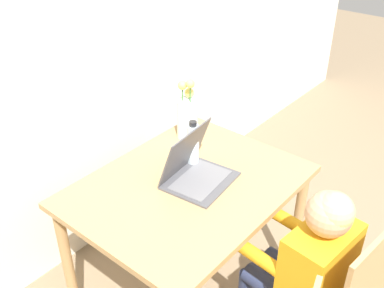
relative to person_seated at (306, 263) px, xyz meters
name	(u,v)px	position (x,y,z in m)	size (l,w,h in m)	color
wall_back	(65,42)	(-0.04, 1.34, 0.62)	(6.40, 0.05, 2.50)	white
dining_table	(188,201)	(-0.02, 0.59, 0.02)	(1.03, 0.80, 0.75)	tan
person_seated	(306,263)	(0.00, 0.00, 0.00)	(0.36, 0.45, 1.01)	orange
laptop	(194,169)	(0.02, 0.59, 0.18)	(0.33, 0.29, 0.25)	#4C4C51
flower_vase	(187,116)	(0.30, 0.86, 0.25)	(0.11, 0.11, 0.33)	silver
water_bottle	(193,144)	(0.12, 0.68, 0.23)	(0.06, 0.06, 0.23)	silver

